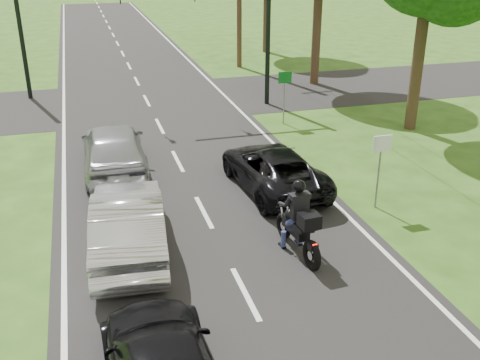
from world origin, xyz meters
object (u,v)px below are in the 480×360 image
silver_suv (114,148)px  sign_green (285,85)px  traffic_signal (226,11)px  sign_white (381,154)px  motorcycle_rider (299,226)px  dark_suv (273,168)px  silver_sedan (128,223)px

silver_suv → sign_green: bearing=-152.6°
traffic_signal → sign_white: size_ratio=3.00×
silver_suv → traffic_signal: 9.01m
motorcycle_rider → sign_white: sign_white is taller
silver_suv → traffic_signal: traffic_signal is taller
motorcycle_rider → silver_suv: (-3.76, 6.37, 0.08)m
motorcycle_rider → dark_suv: motorcycle_rider is taller
traffic_signal → dark_suv: bearing=-96.2°
silver_sedan → motorcycle_rider: bearing=167.5°
traffic_signal → sign_green: 4.24m
silver_suv → sign_green: (6.98, 3.38, 0.77)m
motorcycle_rider → sign_white: (3.02, 1.74, 0.85)m
motorcycle_rider → sign_white: size_ratio=1.04×
silver_suv → sign_green: 7.79m
dark_suv → sign_white: bearing=134.4°
dark_suv → sign_green: size_ratio=2.13×
dark_suv → silver_suv: bearing=-34.3°
motorcycle_rider → silver_suv: size_ratio=0.46×
sign_white → sign_green: same height
traffic_signal → motorcycle_rider: bearing=-97.4°
silver_suv → sign_white: (6.78, -4.62, 0.77)m
silver_sedan → sign_green: sign_green is taller
sign_white → sign_green: size_ratio=1.00×
dark_suv → silver_suv: (-4.44, 2.57, 0.19)m
dark_suv → sign_green: (2.54, 5.94, 0.96)m
motorcycle_rider → silver_sedan: size_ratio=0.48×
motorcycle_rider → silver_suv: 7.40m
silver_sedan → traffic_signal: bearing=-110.5°
dark_suv → traffic_signal: size_ratio=0.71×
sign_white → silver_sedan: bearing=-175.5°
traffic_signal → sign_white: 11.39m
traffic_signal → sign_white: traffic_signal is taller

